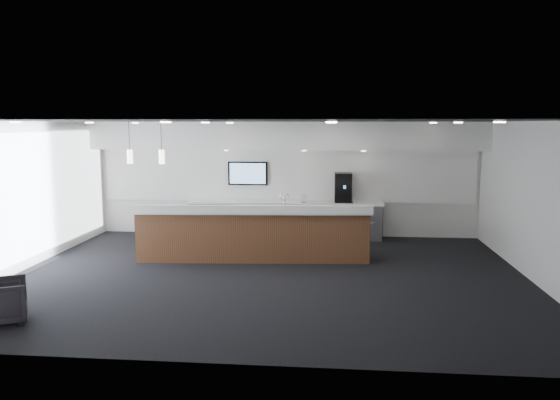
# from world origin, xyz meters

# --- Properties ---
(ground) EXTENTS (10.00, 10.00, 0.00)m
(ground) POSITION_xyz_m (0.00, 0.00, 0.00)
(ground) COLOR black
(ground) RESTS_ON ground
(ceiling) EXTENTS (10.00, 8.00, 0.02)m
(ceiling) POSITION_xyz_m (0.00, 0.00, 3.00)
(ceiling) COLOR black
(ceiling) RESTS_ON back_wall
(back_wall) EXTENTS (10.00, 0.02, 3.00)m
(back_wall) POSITION_xyz_m (0.00, 4.00, 1.50)
(back_wall) COLOR silver
(back_wall) RESTS_ON ground
(left_wall) EXTENTS (0.02, 8.00, 3.00)m
(left_wall) POSITION_xyz_m (-5.00, 0.00, 1.50)
(left_wall) COLOR silver
(left_wall) RESTS_ON ground
(right_wall) EXTENTS (0.02, 8.00, 3.00)m
(right_wall) POSITION_xyz_m (5.00, 0.00, 1.50)
(right_wall) COLOR silver
(right_wall) RESTS_ON ground
(soffit_bulkhead) EXTENTS (10.00, 0.90, 0.70)m
(soffit_bulkhead) POSITION_xyz_m (0.00, 3.55, 2.65)
(soffit_bulkhead) COLOR white
(soffit_bulkhead) RESTS_ON back_wall
(alcove_panel) EXTENTS (9.80, 0.06, 1.40)m
(alcove_panel) POSITION_xyz_m (0.00, 3.97, 1.60)
(alcove_panel) COLOR white
(alcove_panel) RESTS_ON back_wall
(window_blinds_wall) EXTENTS (0.04, 7.36, 2.55)m
(window_blinds_wall) POSITION_xyz_m (-4.96, 0.00, 1.50)
(window_blinds_wall) COLOR white
(window_blinds_wall) RESTS_ON left_wall
(back_credenza) EXTENTS (5.06, 0.66, 0.95)m
(back_credenza) POSITION_xyz_m (-0.00, 3.64, 0.48)
(back_credenza) COLOR #97999F
(back_credenza) RESTS_ON ground
(wall_tv) EXTENTS (1.05, 0.08, 0.62)m
(wall_tv) POSITION_xyz_m (-1.00, 3.91, 1.65)
(wall_tv) COLOR black
(wall_tv) RESTS_ON back_wall
(pendant_left) EXTENTS (0.12, 0.12, 0.30)m
(pendant_left) POSITION_xyz_m (-2.40, 0.80, 2.25)
(pendant_left) COLOR #FFEEC6
(pendant_left) RESTS_ON ceiling
(pendant_right) EXTENTS (0.12, 0.12, 0.30)m
(pendant_right) POSITION_xyz_m (-3.10, 0.80, 2.25)
(pendant_right) COLOR #FFEEC6
(pendant_right) RESTS_ON ceiling
(ceiling_can_lights) EXTENTS (7.00, 5.00, 0.02)m
(ceiling_can_lights) POSITION_xyz_m (0.00, 0.00, 2.97)
(ceiling_can_lights) COLOR white
(ceiling_can_lights) RESTS_ON ceiling
(service_counter) EXTENTS (5.10, 1.22, 1.49)m
(service_counter) POSITION_xyz_m (-0.47, 1.21, 0.58)
(service_counter) COLOR #4D3219
(service_counter) RESTS_ON ground
(coffee_machine) EXTENTS (0.44, 0.57, 0.75)m
(coffee_machine) POSITION_xyz_m (1.50, 3.70, 1.33)
(coffee_machine) COLOR black
(coffee_machine) RESTS_ON back_credenza
(info_sign_left) EXTENTS (0.15, 0.03, 0.21)m
(info_sign_left) POSITION_xyz_m (0.51, 3.56, 1.06)
(info_sign_left) COLOR silver
(info_sign_left) RESTS_ON back_credenza
(info_sign_right) EXTENTS (0.17, 0.02, 0.23)m
(info_sign_right) POSITION_xyz_m (1.45, 3.54, 1.07)
(info_sign_right) COLOR silver
(info_sign_right) RESTS_ON back_credenza
(armchair) EXTENTS (0.97, 0.96, 0.65)m
(armchair) POSITION_xyz_m (-3.66, -2.93, 0.33)
(armchair) COLOR black
(armchair) RESTS_ON ground
(cup_0) EXTENTS (0.10, 0.10, 0.10)m
(cup_0) POSITION_xyz_m (1.79, 3.54, 1.00)
(cup_0) COLOR white
(cup_0) RESTS_ON back_credenza
(cup_1) EXTENTS (0.14, 0.14, 0.10)m
(cup_1) POSITION_xyz_m (1.65, 3.54, 1.00)
(cup_1) COLOR white
(cup_1) RESTS_ON back_credenza
(cup_2) EXTENTS (0.13, 0.13, 0.10)m
(cup_2) POSITION_xyz_m (1.51, 3.54, 1.00)
(cup_2) COLOR white
(cup_2) RESTS_ON back_credenza
(cup_3) EXTENTS (0.13, 0.13, 0.10)m
(cup_3) POSITION_xyz_m (1.37, 3.54, 1.00)
(cup_3) COLOR white
(cup_3) RESTS_ON back_credenza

